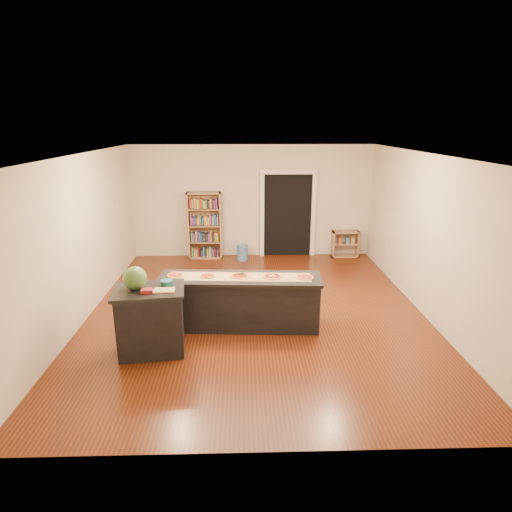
{
  "coord_description": "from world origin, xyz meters",
  "views": [
    {
      "loc": [
        -0.22,
        -7.15,
        3.3
      ],
      "look_at": [
        0.0,
        0.2,
        1.0
      ],
      "focal_mm": 30.0,
      "sensor_mm": 36.0,
      "label": 1
    }
  ],
  "objects_px": {
    "kitchen_island": "(240,302)",
    "side_counter": "(151,320)",
    "watermelon": "(135,278)",
    "low_shelf": "(345,244)",
    "waste_bin": "(242,252)",
    "bookshelf": "(205,226)"
  },
  "relations": [
    {
      "from": "kitchen_island",
      "to": "side_counter",
      "type": "relative_size",
      "value": 2.63
    },
    {
      "from": "low_shelf",
      "to": "waste_bin",
      "type": "bearing_deg",
      "value": -175.4
    },
    {
      "from": "kitchen_island",
      "to": "watermelon",
      "type": "height_order",
      "value": "watermelon"
    },
    {
      "from": "side_counter",
      "to": "watermelon",
      "type": "height_order",
      "value": "watermelon"
    },
    {
      "from": "side_counter",
      "to": "low_shelf",
      "type": "relative_size",
      "value": 1.51
    },
    {
      "from": "low_shelf",
      "to": "watermelon",
      "type": "relative_size",
      "value": 1.99
    },
    {
      "from": "side_counter",
      "to": "waste_bin",
      "type": "distance_m",
      "value": 4.67
    },
    {
      "from": "side_counter",
      "to": "low_shelf",
      "type": "bearing_deg",
      "value": 42.33
    },
    {
      "from": "low_shelf",
      "to": "bookshelf",
      "type": "bearing_deg",
      "value": -179.92
    },
    {
      "from": "watermelon",
      "to": "low_shelf",
      "type": "bearing_deg",
      "value": 48.34
    },
    {
      "from": "waste_bin",
      "to": "watermelon",
      "type": "distance_m",
      "value": 4.81
    },
    {
      "from": "low_shelf",
      "to": "waste_bin",
      "type": "height_order",
      "value": "low_shelf"
    },
    {
      "from": "bookshelf",
      "to": "low_shelf",
      "type": "height_order",
      "value": "bookshelf"
    },
    {
      "from": "kitchen_island",
      "to": "low_shelf",
      "type": "height_order",
      "value": "kitchen_island"
    },
    {
      "from": "waste_bin",
      "to": "bookshelf",
      "type": "bearing_deg",
      "value": 167.45
    },
    {
      "from": "kitchen_island",
      "to": "side_counter",
      "type": "bearing_deg",
      "value": -145.3
    },
    {
      "from": "waste_bin",
      "to": "watermelon",
      "type": "bearing_deg",
      "value": -108.85
    },
    {
      "from": "side_counter",
      "to": "watermelon",
      "type": "distance_m",
      "value": 0.69
    },
    {
      "from": "side_counter",
      "to": "waste_bin",
      "type": "bearing_deg",
      "value": 66.0
    },
    {
      "from": "kitchen_island",
      "to": "watermelon",
      "type": "xyz_separation_m",
      "value": [
        -1.49,
        -0.8,
        0.73
      ]
    },
    {
      "from": "watermelon",
      "to": "kitchen_island",
      "type": "bearing_deg",
      "value": 28.28
    },
    {
      "from": "bookshelf",
      "to": "waste_bin",
      "type": "xyz_separation_m",
      "value": [
        0.93,
        -0.21,
        -0.64
      ]
    }
  ]
}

